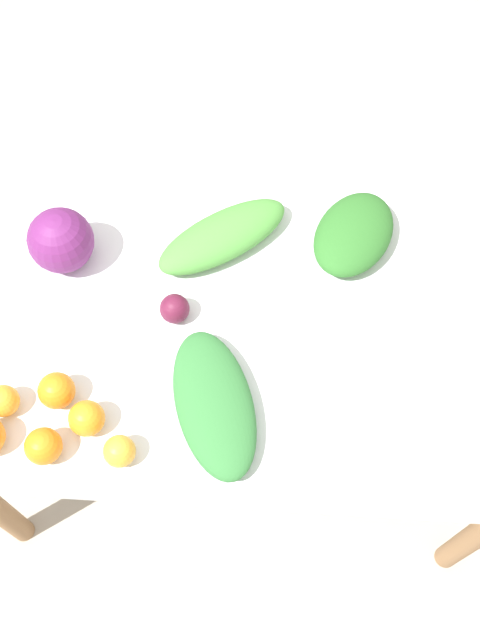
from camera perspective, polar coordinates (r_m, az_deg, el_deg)
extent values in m
plane|color=#B2A899|center=(2.26, 0.00, -8.88)|extent=(8.00, 8.00, 0.00)
cube|color=silver|center=(1.61, 0.00, -0.59)|extent=(1.34, 0.81, 0.03)
cylinder|color=olive|center=(2.16, 16.99, 2.24)|extent=(0.06, 0.06, 0.69)
cylinder|color=olive|center=(2.19, -15.68, 3.92)|extent=(0.06, 0.06, 0.69)
cylinder|color=olive|center=(1.92, 18.68, -15.81)|extent=(0.06, 0.06, 0.69)
sphere|color=#6B2366|center=(1.67, -14.15, 6.20)|extent=(0.15, 0.15, 0.15)
ellipsoid|color=#4C933D|center=(1.67, -1.38, 6.72)|extent=(0.35, 0.30, 0.07)
ellipsoid|color=#337538|center=(1.48, -2.08, -6.68)|extent=(0.25, 0.37, 0.07)
ellipsoid|color=#2D6B28|center=(1.69, 9.08, 6.82)|extent=(0.26, 0.30, 0.08)
sphere|color=#5B1933|center=(1.58, -5.25, 0.91)|extent=(0.07, 0.07, 0.07)
sphere|color=orange|center=(1.53, -14.46, -5.49)|extent=(0.08, 0.08, 0.08)
sphere|color=orange|center=(1.50, -15.46, -9.70)|extent=(0.08, 0.08, 0.08)
sphere|color=#F9A833|center=(1.47, -9.63, -10.31)|extent=(0.07, 0.07, 0.07)
sphere|color=orange|center=(1.56, -18.42, -6.16)|extent=(0.07, 0.07, 0.07)
sphere|color=orange|center=(1.50, -12.17, -7.70)|extent=(0.08, 0.08, 0.08)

